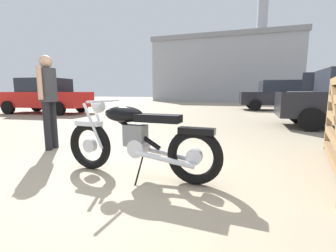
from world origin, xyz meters
The scene contains 6 objects.
ground_plane centered at (0.00, 0.00, 0.00)m, with size 80.00×80.00×0.00m, color gray.
vintage_motorcycle centered at (0.24, 0.15, 0.45)m, with size 2.08×0.62×0.94m.
bystander centered at (-1.86, 0.79, 1.02)m, with size 0.30×0.45×1.66m.
pale_sedan_back centered at (-7.98, 6.05, 0.84)m, with size 4.40×2.37×1.67m.
red_hatchback_near centered at (2.75, 12.28, 0.84)m, with size 4.40×2.38×1.67m.
industrial_building centered at (-2.04, 26.18, 3.62)m, with size 15.91×9.33×15.96m.
Camera 1 is at (1.58, -2.26, 1.03)m, focal length 24.49 mm.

